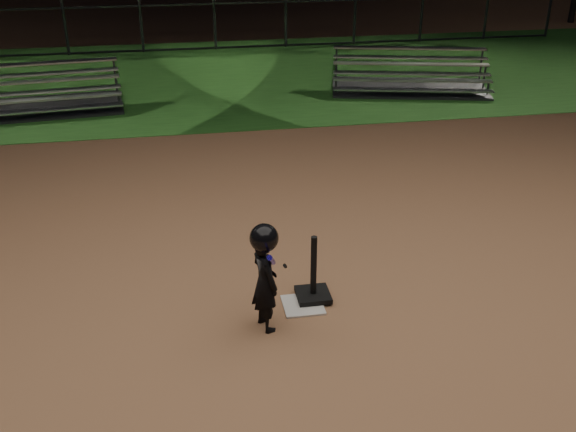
% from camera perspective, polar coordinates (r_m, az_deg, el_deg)
% --- Properties ---
extents(ground, '(80.00, 80.00, 0.00)m').
position_cam_1_polar(ground, '(7.81, 1.25, -7.52)').
color(ground, '#9A6846').
rests_on(ground, ground).
extents(grass_strip, '(60.00, 8.00, 0.01)m').
position_cam_1_polar(grass_strip, '(16.97, -5.26, 11.50)').
color(grass_strip, '#21541B').
rests_on(grass_strip, ground).
extents(home_plate, '(0.45, 0.45, 0.02)m').
position_cam_1_polar(home_plate, '(7.80, 1.25, -7.44)').
color(home_plate, beige).
rests_on(home_plate, ground).
extents(batting_tee, '(0.38, 0.38, 0.79)m').
position_cam_1_polar(batting_tee, '(7.84, 2.12, -5.89)').
color(batting_tee, black).
rests_on(batting_tee, home_plate).
extents(child_batter, '(0.44, 0.63, 1.24)m').
position_cam_1_polar(child_batter, '(7.13, -1.95, -4.91)').
color(child_batter, black).
rests_on(child_batter, ground).
extents(bleacher_left, '(3.68, 2.07, 0.86)m').
position_cam_1_polar(bleacher_left, '(15.27, -20.42, 8.92)').
color(bleacher_left, silver).
rests_on(bleacher_left, ground).
extents(bleacher_right, '(3.77, 2.44, 0.85)m').
position_cam_1_polar(bleacher_right, '(16.04, 10.12, 10.95)').
color(bleacher_right, '#B2B1B6').
rests_on(bleacher_right, ground).
extents(backstop_fence, '(20.08, 0.08, 2.50)m').
position_cam_1_polar(backstop_fence, '(19.64, -6.22, 17.23)').
color(backstop_fence, '#38383D').
rests_on(backstop_fence, ground).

